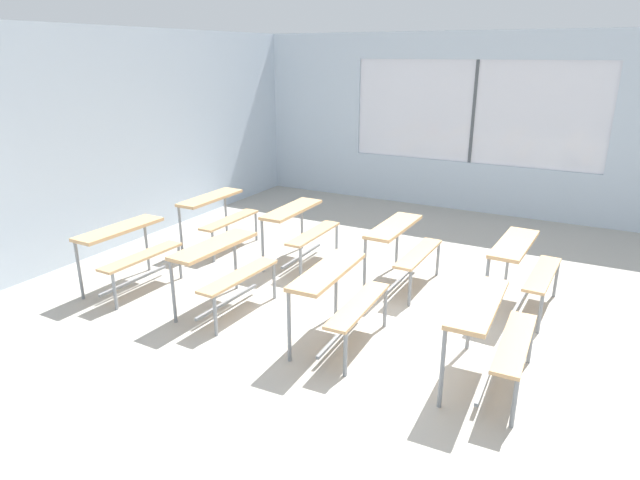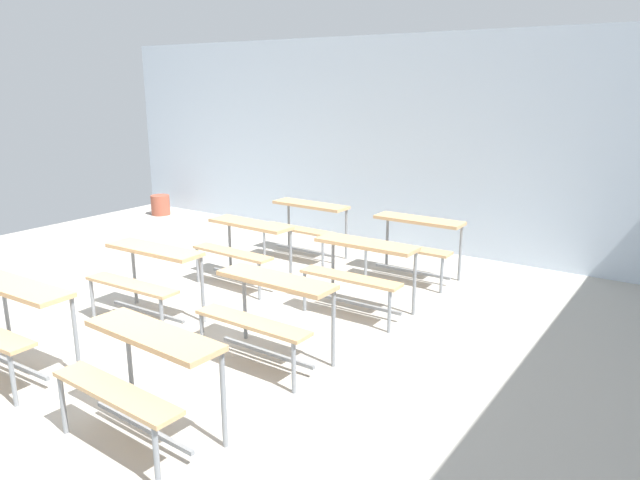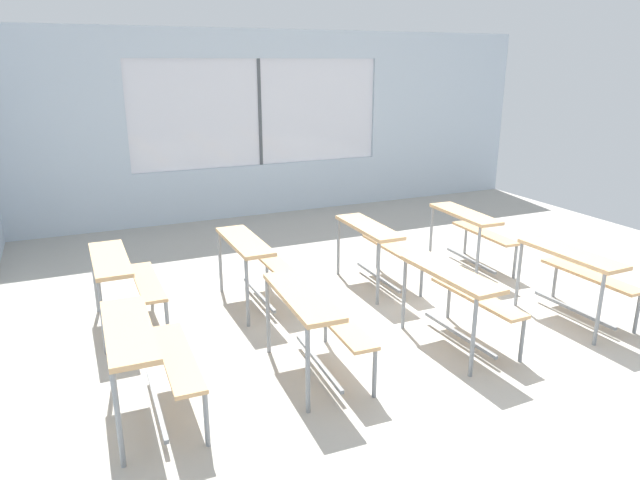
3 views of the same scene
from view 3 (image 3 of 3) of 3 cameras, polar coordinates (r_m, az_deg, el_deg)
name	(u,v)px [view 3 (image 3 of 3)]	position (r m, az deg, el deg)	size (l,w,h in m)	color
ground	(470,326)	(6.00, 14.68, -8.24)	(10.00, 9.00, 0.05)	#ADA89E
wall_right	(296,127)	(9.92, -2.43, 11.16)	(0.12, 9.00, 3.00)	silver
desk_bench_r0c0	(577,267)	(6.23, 24.13, -2.44)	(1.12, 0.62, 0.74)	tan
desk_bench_r0c1	(471,225)	(7.36, 14.77, 1.43)	(1.12, 0.64, 0.74)	tan
desk_bench_r1c0	(460,288)	(5.32, 13.70, -4.63)	(1.12, 0.63, 0.74)	tan
desk_bench_r1c1	(377,239)	(6.59, 5.65, 0.08)	(1.11, 0.61, 0.74)	tan
desk_bench_r2c0	(315,312)	(4.69, -0.53, -7.14)	(1.12, 0.63, 0.74)	tan
desk_bench_r2c1	(255,254)	(6.09, -6.49, -1.40)	(1.10, 0.60, 0.74)	tan
desk_bench_r3c0	(147,347)	(4.33, -16.83, -10.13)	(1.11, 0.62, 0.74)	tan
desk_bench_r3c1	(123,273)	(5.84, -18.91, -3.11)	(1.10, 0.59, 0.74)	tan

